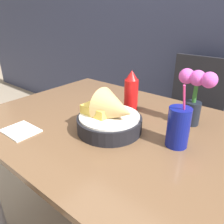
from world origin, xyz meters
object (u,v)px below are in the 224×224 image
at_px(chair_far_window, 192,108).
at_px(ketchup_bottle, 131,91).
at_px(drink_cup, 178,128).
at_px(flower_vase, 195,92).
at_px(food_basket, 111,117).

distance_m(chair_far_window, ketchup_bottle, 0.78).
distance_m(drink_cup, flower_vase, 0.21).
xyz_separation_m(chair_far_window, food_basket, (-0.01, -0.94, 0.27)).
relative_size(chair_far_window, ketchup_bottle, 4.51).
bearing_deg(drink_cup, chair_far_window, 105.27).
bearing_deg(food_basket, drink_cup, 15.57).
bearing_deg(food_basket, flower_vase, 50.15).
bearing_deg(flower_vase, food_basket, -129.85).
bearing_deg(ketchup_bottle, chair_far_window, 84.26).
bearing_deg(ketchup_bottle, drink_cup, -27.36).
distance_m(food_basket, ketchup_bottle, 0.24).
height_order(chair_far_window, food_basket, food_basket).
bearing_deg(chair_far_window, drink_cup, -74.73).
height_order(drink_cup, flower_vase, drink_cup).
bearing_deg(flower_vase, chair_far_window, 107.64).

